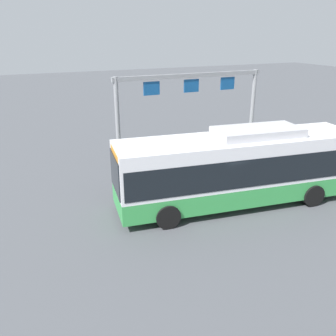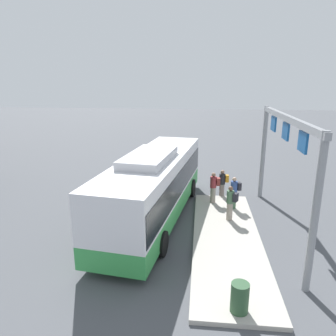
{
  "view_description": "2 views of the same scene",
  "coord_description": "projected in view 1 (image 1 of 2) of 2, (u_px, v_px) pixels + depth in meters",
  "views": [
    {
      "loc": [
        8.75,
        11.76,
        7.27
      ],
      "look_at": [
        2.61,
        -1.67,
        1.54
      ],
      "focal_mm": 37.58,
      "sensor_mm": 36.0,
      "label": 1
    },
    {
      "loc": [
        -14.25,
        -2.14,
        6.59
      ],
      "look_at": [
        3.27,
        -0.3,
        1.68
      ],
      "focal_mm": 34.18,
      "sensor_mm": 36.0,
      "label": 2
    }
  ],
  "objects": [
    {
      "name": "person_waiting_mid",
      "position": [
        172.0,
        159.0,
        18.4
      ],
      "size": [
        0.44,
        0.58,
        1.67
      ],
      "rotation": [
        0.0,
        0.0,
        1.85
      ],
      "color": "#476B4C",
      "rests_on": "platform_curb"
    },
    {
      "name": "ground_plane",
      "position": [
        235.0,
        203.0,
        16.0
      ],
      "size": [
        120.0,
        120.0,
        0.0
      ],
      "primitive_type": "plane",
      "color": "#4C4F54"
    },
    {
      "name": "person_waiting_near",
      "position": [
        168.0,
        168.0,
        17.26
      ],
      "size": [
        0.35,
        0.53,
        1.67
      ],
      "rotation": [
        0.0,
        0.0,
        1.6
      ],
      "color": "gray",
      "rests_on": "platform_curb"
    },
    {
      "name": "platform_sign_gantry",
      "position": [
        191.0,
        100.0,
        19.66
      ],
      "size": [
        9.01,
        0.24,
        5.2
      ],
      "color": "gray",
      "rests_on": "ground"
    },
    {
      "name": "person_waiting_far",
      "position": [
        199.0,
        157.0,
        18.7
      ],
      "size": [
        0.52,
        0.6,
        1.67
      ],
      "rotation": [
        0.0,
        0.0,
        1.08
      ],
      "color": "gray",
      "rests_on": "platform_curb"
    },
    {
      "name": "platform_curb",
      "position": [
        228.0,
        171.0,
        19.52
      ],
      "size": [
        10.0,
        2.8,
        0.16
      ],
      "primitive_type": "cube",
      "color": "#B2ADA3",
      "rests_on": "ground"
    },
    {
      "name": "trash_bin",
      "position": [
        292.0,
        151.0,
        21.08
      ],
      "size": [
        0.52,
        0.52,
        0.9
      ],
      "primitive_type": "cylinder",
      "color": "#2D5133",
      "rests_on": "platform_curb"
    },
    {
      "name": "person_boarding",
      "position": [
        142.0,
        170.0,
        17.34
      ],
      "size": [
        0.37,
        0.54,
        1.67
      ],
      "rotation": [
        0.0,
        0.0,
        1.66
      ],
      "color": "slate",
      "rests_on": "ground"
    },
    {
      "name": "bus_main",
      "position": [
        238.0,
        166.0,
        15.34
      ],
      "size": [
        10.98,
        3.97,
        3.46
      ],
      "rotation": [
        0.0,
        0.0,
        -0.14
      ],
      "color": "green",
      "rests_on": "ground"
    }
  ]
}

